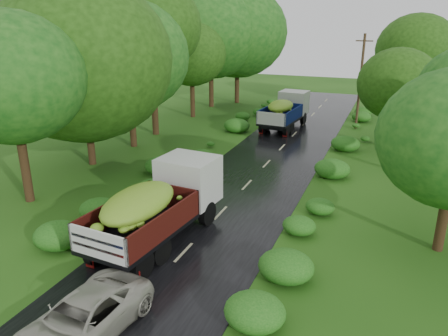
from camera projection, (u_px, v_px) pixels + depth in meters
The scene contains 10 objects.
ground at pixel (128, 312), 14.13m from camera, with size 120.00×120.00×0.00m, color #1D4C10.
road at pixel (194, 241), 18.52m from camera, with size 6.50×80.00×0.02m, color black.
road_lines at pixel (204, 231), 19.40m from camera, with size 0.12×69.60×0.00m.
truck_near at pixel (162, 201), 18.29m from camera, with size 3.19×7.36×3.01m.
truck_far at pixel (286, 109), 36.82m from camera, with size 2.93×6.88×2.82m.
car at pixel (82, 319), 12.77m from camera, with size 2.17×4.71×1.31m, color #A8A695.
utility_pole at pixel (360, 81), 35.83m from camera, with size 1.36×0.22×7.73m.
trees_left at pixel (167, 45), 34.59m from camera, with size 6.25×33.41×10.09m.
trees_right at pixel (425, 78), 28.56m from camera, with size 6.57×30.50×7.79m.
shrubs at pixel (258, 168), 26.31m from camera, with size 11.90×44.00×0.70m.
Camera 1 is at (7.21, -9.84, 9.07)m, focal length 35.00 mm.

